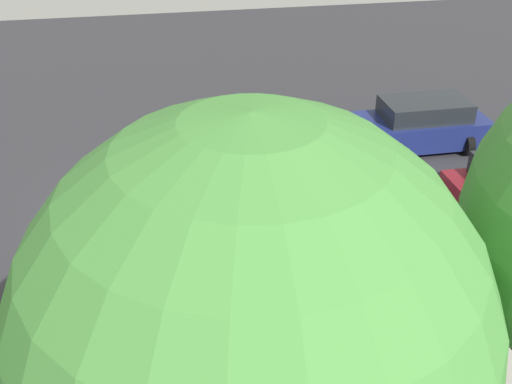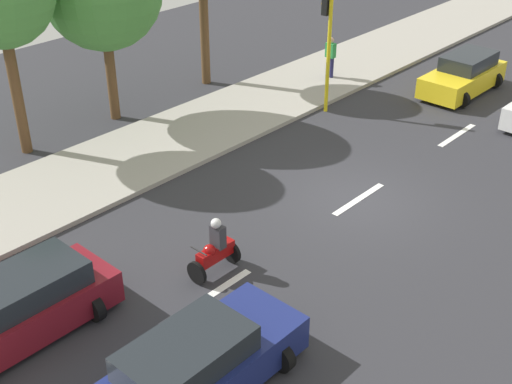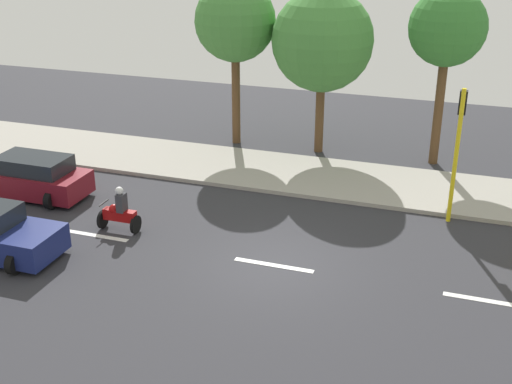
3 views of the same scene
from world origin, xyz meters
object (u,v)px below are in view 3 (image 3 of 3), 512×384
object	(u,v)px
traffic_light_corner	(459,136)
street_tree_center	(322,41)
car_maroon	(29,177)
street_tree_north	(447,29)
motorcycle	(119,212)
street_tree_south	(235,22)

from	to	relation	value
traffic_light_corner	street_tree_center	bearing A→B (deg)	47.57
car_maroon	street_tree_center	bearing A→B (deg)	-47.36
car_maroon	street_tree_center	distance (m)	12.50
car_maroon	street_tree_north	xyz separation A→B (m)	(8.14, -13.50, 4.68)
car_maroon	motorcycle	xyz separation A→B (m)	(-1.50, -4.52, -0.07)
traffic_light_corner	motorcycle	bearing A→B (deg)	113.10
street_tree_south	car_maroon	bearing A→B (deg)	148.01
motorcycle	street_tree_center	distance (m)	11.17
motorcycle	street_tree_north	world-z (taller)	street_tree_north
car_maroon	street_tree_south	world-z (taller)	street_tree_south
motorcycle	street_tree_south	size ratio (longest dim) A/B	0.22
street_tree_south	motorcycle	bearing A→B (deg)	177.15
street_tree_north	traffic_light_corner	bearing A→B (deg)	-169.64
traffic_light_corner	street_tree_south	size ratio (longest dim) A/B	0.64
street_tree_north	street_tree_south	world-z (taller)	street_tree_south
street_tree_south	street_tree_center	size ratio (longest dim) A/B	1.03
street_tree_north	car_maroon	bearing A→B (deg)	121.08
traffic_light_corner	street_tree_north	world-z (taller)	street_tree_north
motorcycle	traffic_light_corner	distance (m)	11.08
car_maroon	motorcycle	distance (m)	4.76
traffic_light_corner	street_tree_north	size ratio (longest dim) A/B	0.65
traffic_light_corner	car_maroon	bearing A→B (deg)	100.76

